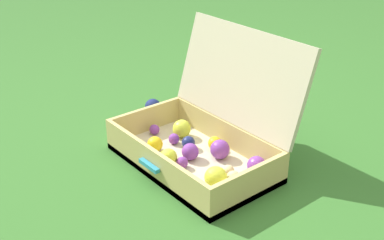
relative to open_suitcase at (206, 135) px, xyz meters
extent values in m
plane|color=#336B28|center=(-0.06, -0.01, -0.11)|extent=(16.00, 16.00, 0.00)
cube|color=beige|center=(-0.01, -0.07, -0.10)|extent=(0.66, 0.39, 0.03)
cube|color=tan|center=(-0.33, -0.07, -0.05)|extent=(0.02, 0.39, 0.13)
cube|color=tan|center=(0.32, -0.07, -0.05)|extent=(0.02, 0.39, 0.13)
cube|color=tan|center=(-0.01, -0.25, -0.05)|extent=(0.63, 0.02, 0.13)
cube|color=tan|center=(-0.01, 0.12, -0.05)|extent=(0.63, 0.02, 0.13)
cube|color=beige|center=(-0.01, 0.18, 0.21)|extent=(0.66, 0.13, 0.38)
cube|color=teal|center=(-0.01, -0.27, -0.04)|extent=(0.11, 0.02, 0.02)
sphere|color=#D1B784|center=(0.18, -0.04, -0.07)|extent=(0.04, 0.04, 0.04)
sphere|color=#CCDB38|center=(-0.03, -0.17, -0.05)|extent=(0.07, 0.07, 0.07)
sphere|color=#CCDB38|center=(0.20, -0.12, -0.05)|extent=(0.08, 0.08, 0.08)
sphere|color=purple|center=(0.23, 0.05, -0.05)|extent=(0.07, 0.07, 0.07)
sphere|color=purple|center=(-0.01, -0.07, -0.05)|extent=(0.07, 0.07, 0.07)
sphere|color=purple|center=(0.02, -0.14, -0.06)|extent=(0.05, 0.05, 0.05)
sphere|color=yellow|center=(-0.15, -0.14, -0.06)|extent=(0.06, 0.06, 0.06)
sphere|color=#CCDB38|center=(-0.18, 0.02, -0.05)|extent=(0.08, 0.08, 0.08)
sphere|color=purple|center=(0.06, 0.03, -0.05)|extent=(0.08, 0.08, 0.08)
sphere|color=#D1B784|center=(0.22, -0.06, -0.06)|extent=(0.05, 0.05, 0.05)
sphere|color=purple|center=(-0.28, -0.06, -0.07)|extent=(0.04, 0.04, 0.04)
sphere|color=yellow|center=(-0.01, 0.06, -0.06)|extent=(0.06, 0.06, 0.06)
sphere|color=navy|center=(-0.08, -0.02, -0.06)|extent=(0.06, 0.06, 0.06)
sphere|color=purple|center=(-0.15, -0.04, -0.06)|extent=(0.05, 0.05, 0.05)
sphere|color=navy|center=(-0.49, 0.08, -0.07)|extent=(0.08, 0.08, 0.08)
camera|label=1|loc=(1.31, -1.14, 0.92)|focal=46.15mm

